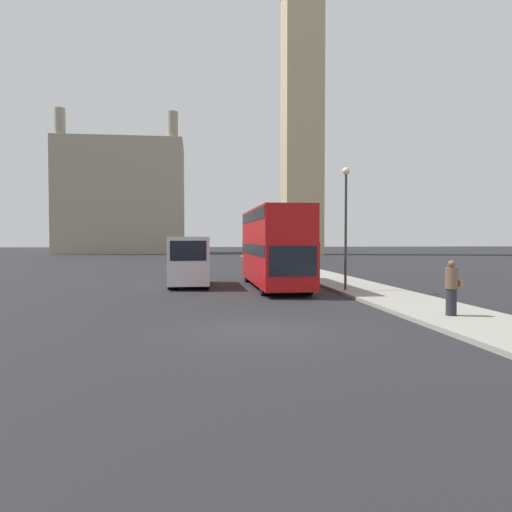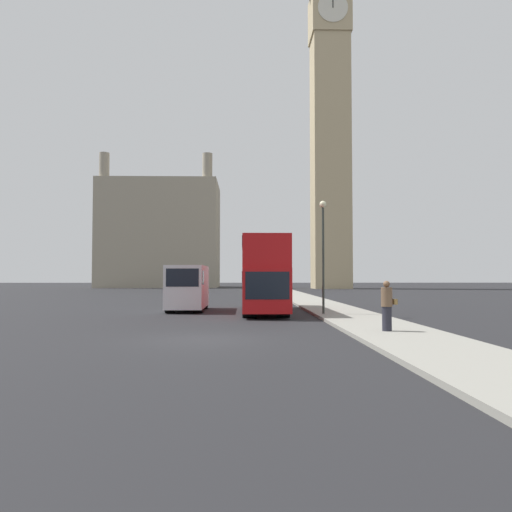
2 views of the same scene
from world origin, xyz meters
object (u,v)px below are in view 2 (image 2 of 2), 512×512
Objects in this scene: clock_tower at (330,113)px; street_lamp at (323,240)px; white_van at (188,287)px; pedestrian at (387,306)px; red_double_decker_bus at (263,272)px.

street_lamp is at bearing -100.28° from clock_tower.
street_lamp is (-10.87, -59.94, -26.67)m from clock_tower.
white_van is 0.94× the size of street_lamp.
pedestrian is (8.56, -12.71, -0.42)m from white_van.
white_van is 15.33m from pedestrian.
street_lamp reaches higher than white_van.
white_van is at bearing 123.96° from pedestrian.
red_double_decker_bus is 4.58m from street_lamp.
street_lamp reaches higher than pedestrian.
clock_tower is at bearing 76.27° from red_double_decker_bus.
red_double_decker_bus is at bearing 135.66° from street_lamp.
white_van is 3.12× the size of pedestrian.
red_double_decker_bus is at bearing 109.61° from pedestrian.
red_double_decker_bus is at bearing -103.73° from clock_tower.
white_van reaches higher than pedestrian.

